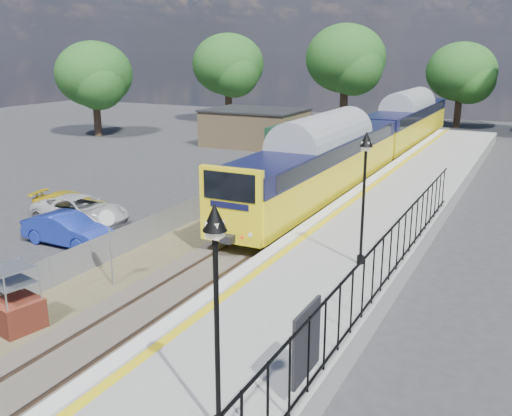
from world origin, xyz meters
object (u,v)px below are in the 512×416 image
Objects in this scene: speed_sign at (109,235)px; car_blue at (67,229)px; brick_plinth at (15,300)px; victorian_lamp_south at (216,268)px; train at (375,135)px; car_white at (81,210)px; car_yellow at (72,204)px; victorian_lamp_north at (365,168)px.

speed_sign is 0.68× the size of car_blue.
brick_plinth is at bearing -145.41° from car_blue.
victorian_lamp_south is 10.38m from speed_sign.
train is 21.34m from car_white.
brick_plinth is 12.33m from car_yellow.
speed_sign is at bearing 142.36° from victorian_lamp_south.
victorian_lamp_south reaches higher than speed_sign.
car_yellow is (-15.53, 2.23, -3.71)m from victorian_lamp_north.
brick_plinth is at bearing -136.84° from victorian_lamp_north.
car_white is (-8.78, -19.37, -1.65)m from train.
victorian_lamp_north is 9.01m from speed_sign.
victorian_lamp_south reaches higher than car_blue.
victorian_lamp_north is 14.60m from car_white.
train is at bearing 67.40° from speed_sign.
speed_sign reaches higher than car_yellow.
car_yellow is at bearing 42.51° from car_blue.
car_blue is 4.55m from car_yellow.
car_white is at bearing 141.61° from victorian_lamp_south.
train is (-5.50, 30.69, -1.96)m from victorian_lamp_south.
victorian_lamp_north is at bearing -75.63° from train.
victorian_lamp_north is 1.13× the size of car_yellow.
victorian_lamp_south is 10.00m from victorian_lamp_north.
train is at bearing -40.16° from car_yellow.
brick_plinth is at bearing -111.77° from speed_sign.
victorian_lamp_north is at bearing -84.12° from car_blue.
car_blue is at bearing -149.26° from car_yellow.
car_white is (-14.28, 11.32, -3.61)m from victorian_lamp_south.
victorian_lamp_south reaches higher than car_white.
car_yellow is at bearing 125.14° from speed_sign.
car_yellow is at bearing 59.70° from car_white.
car_yellow is (-10.23, -18.46, -1.75)m from train.
car_blue is at bearing -145.41° from car_white.
car_blue is 2.94m from car_white.
train reaches higher than car_white.
brick_plinth is at bearing -144.49° from car_white.
speed_sign is (0.33, 3.80, 0.94)m from brick_plinth.
brick_plinth is 10.75m from car_white.
car_blue is (-12.49, -1.16, -3.62)m from victorian_lamp_north.
victorian_lamp_south is 31.24m from train.
speed_sign is (-2.50, -24.52, -0.42)m from train.
brick_plinth is 0.72× the size of speed_sign.
victorian_lamp_north reaches higher than car_white.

